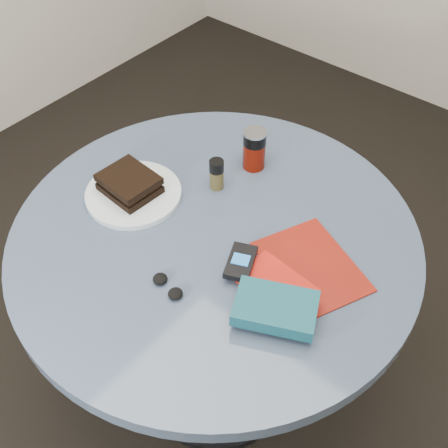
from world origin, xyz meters
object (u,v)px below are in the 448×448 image
Objects in this scene: table at (215,274)px; soda_can at (254,149)px; sandwich at (129,184)px; red_book at (276,285)px; mp3_player at (241,262)px; plate at (134,194)px; headphones at (168,286)px; novel at (276,308)px; magazine at (311,266)px; pepper_grinder at (217,174)px.

soda_can is at bearing 106.63° from table.
sandwich is 0.47m from red_book.
mp3_player reaches higher than red_book.
sandwich reaches higher than red_book.
plate reaches higher than table.
mp3_player is (0.12, -0.05, 0.19)m from table.
headphones reaches higher than table.
soda_can is (0.18, 0.29, 0.02)m from sandwich.
novel is at bearing 21.14° from headphones.
headphones is (0.11, -0.45, -0.05)m from soda_can.
headphones is (0.03, -0.20, 0.17)m from table.
mp3_player is at bearing 132.25° from novel.
table is 0.30m from magazine.
sandwich reaches higher than headphones.
pepper_grinder is at bearing -167.45° from magazine.
mp3_player is (-0.14, 0.06, -0.01)m from novel.
table is at bearing 8.08° from plate.
sandwich is at bearing 146.96° from novel.
table is 0.28m from red_book.
pepper_grinder reaches higher than table.
headphones is at bearing -105.48° from magazine.
soda_can is 0.42m from red_book.
plate is 0.32m from headphones.
red_book is 1.76× the size of headphones.
plate is 0.34m from soda_can.
plate is 0.46m from red_book.
red_book is (0.29, -0.30, -0.05)m from soda_can.
mp3_player is at bearing -2.24° from sandwich.
pepper_grinder is at bearing -100.39° from soda_can.
pepper_grinder is at bearing 111.80° from headphones.
soda_can is (0.17, 0.29, 0.05)m from plate.
red_book is at bearing -0.80° from sandwich.
soda_can reaches higher than table.
soda_can is 0.13m from pepper_grinder.
red_book is 1.42× the size of mp3_player.
mp3_player reaches higher than table.
soda_can reaches higher than pepper_grinder.
soda_can reaches higher than headphones.
soda_can is 0.50m from novel.
pepper_grinder is at bearing 157.16° from red_book.
soda_can is at bearing 107.47° from novel.
sandwich is 1.58× the size of headphones.
mp3_player is 1.24× the size of headphones.
sandwich is 1.27× the size of mp3_player.
mp3_player is (0.36, -0.02, 0.02)m from plate.
pepper_grinder is at bearing 48.85° from plate.
pepper_grinder is 0.29m from mp3_player.
plate is at bearing -144.87° from magazine.
red_book is at bearing -11.16° from table.
soda_can reaches higher than sandwich.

